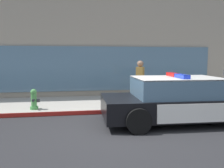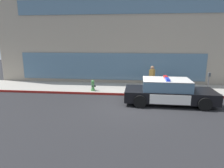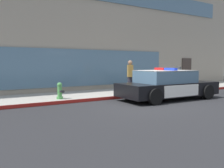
% 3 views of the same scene
% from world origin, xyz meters
% --- Properties ---
extents(ground, '(48.00, 48.00, 0.00)m').
position_xyz_m(ground, '(0.00, 0.00, 0.00)').
color(ground, '#262628').
extents(sidewalk, '(48.00, 3.09, 0.15)m').
position_xyz_m(sidewalk, '(0.00, 3.44, 0.07)').
color(sidewalk, '#A39E93').
rests_on(sidewalk, ground).
extents(curb_red_paint, '(28.80, 0.04, 0.14)m').
position_xyz_m(curb_red_paint, '(0.00, 1.88, 0.08)').
color(curb_red_paint, maroon).
rests_on(curb_red_paint, ground).
extents(storefront_building, '(24.21, 10.13, 8.24)m').
position_xyz_m(storefront_building, '(1.23, 10.06, 4.12)').
color(storefront_building, gray).
rests_on(storefront_building, ground).
extents(police_cruiser, '(4.95, 2.26, 1.49)m').
position_xyz_m(police_cruiser, '(2.06, 0.56, 0.68)').
color(police_cruiser, black).
rests_on(police_cruiser, ground).
extents(fire_hydrant, '(0.34, 0.39, 0.73)m').
position_xyz_m(fire_hydrant, '(-2.58, 2.37, 0.50)').
color(fire_hydrant, '#4C994C').
rests_on(fire_hydrant, sidewalk).
extents(pedestrian_on_sidewalk, '(0.41, 0.47, 1.71)m').
position_xyz_m(pedestrian_on_sidewalk, '(1.33, 2.54, 1.01)').
color(pedestrian_on_sidewalk, '#23232D').
rests_on(pedestrian_on_sidewalk, sidewalk).
extents(parking_meter, '(0.12, 0.18, 1.34)m').
position_xyz_m(parking_meter, '(4.86, 2.41, 1.08)').
color(parking_meter, slate).
rests_on(parking_meter, sidewalk).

